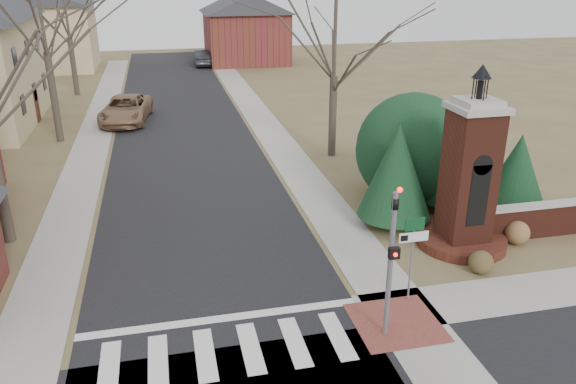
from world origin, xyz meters
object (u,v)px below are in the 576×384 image
object	(u,v)px
traffic_signal_pole	(392,251)
pickup_truck	(126,109)
distant_car	(203,57)
sign_post	(413,243)
brick_gate_monument	(467,189)

from	to	relation	value
traffic_signal_pole	pickup_truck	xyz separation A→B (m)	(-7.70, 25.04, -1.76)
pickup_truck	distant_car	distance (m)	22.35
distant_car	traffic_signal_pole	bearing A→B (deg)	92.27
traffic_signal_pole	sign_post	distance (m)	2.02
traffic_signal_pole	distant_car	world-z (taller)	traffic_signal_pole
pickup_truck	traffic_signal_pole	bearing A→B (deg)	-64.95
brick_gate_monument	distant_car	bearing A→B (deg)	97.61
traffic_signal_pole	distant_car	distance (m)	46.37
distant_car	brick_gate_monument	bearing A→B (deg)	98.76
traffic_signal_pole	distant_car	size ratio (longest dim) A/B	0.93
distant_car	pickup_truck	bearing A→B (deg)	73.44
sign_post	brick_gate_monument	xyz separation A→B (m)	(3.41, 3.01, 0.22)
sign_post	distant_car	xyz separation A→B (m)	(-2.19, 44.92, -1.15)
traffic_signal_pole	brick_gate_monument	size ratio (longest dim) A/B	0.69
sign_post	brick_gate_monument	distance (m)	4.55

